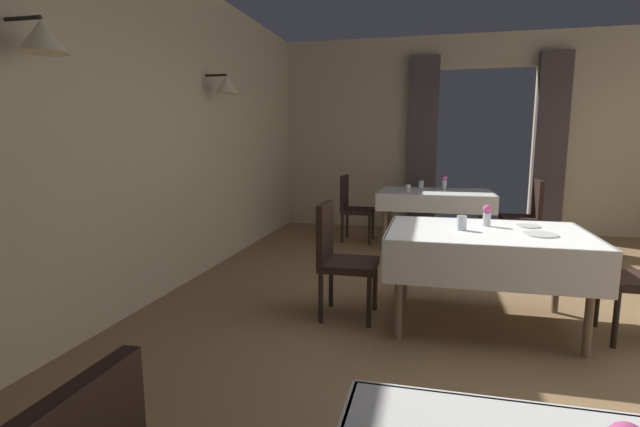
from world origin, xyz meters
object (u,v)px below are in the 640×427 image
object	(u,v)px
chair_far_left	(352,205)
plate_mid_c	(528,226)
dining_table_far	(435,197)
flower_vase_far	(444,182)
chair_far_right	(526,213)
plate_mid_d	(540,234)
dining_table_mid	(486,242)
glass_far_b	(408,188)
glass_far_c	(421,185)
flower_vase_mid	(487,215)
chair_mid_left	(339,254)
glass_mid_b	(462,223)

from	to	relation	value
chair_far_left	plate_mid_c	distance (m)	3.14
dining_table_far	flower_vase_far	xyz separation A→B (m)	(0.12, 0.15, 0.19)
dining_table_far	plate_mid_c	xyz separation A→B (m)	(0.70, -2.47, 0.09)
chair_far_right	plate_mid_d	world-z (taller)	chair_far_right
dining_table_mid	dining_table_far	distance (m)	2.73
chair_far_right	glass_far_b	xyz separation A→B (m)	(-1.48, -0.02, 0.28)
plate_mid_d	glass_far_c	xyz separation A→B (m)	(-0.91, 3.05, 0.05)
chair_far_right	glass_far_b	size ratio (longest dim) A/B	10.13
plate_mid_d	plate_mid_c	bearing A→B (deg)	94.09
glass_far_c	chair_far_left	bearing A→B (deg)	-169.06
plate_mid_d	glass_far_b	size ratio (longest dim) A/B	2.59
flower_vase_mid	glass_far_c	bearing A→B (deg)	101.80
flower_vase_mid	glass_far_b	size ratio (longest dim) A/B	1.86
flower_vase_mid	plate_mid_d	world-z (taller)	flower_vase_mid
chair_mid_left	chair_far_left	bearing A→B (deg)	97.46
dining_table_far	glass_mid_b	xyz separation A→B (m)	(0.18, -2.74, 0.14)
glass_far_b	flower_vase_mid	bearing A→B (deg)	-72.83
dining_table_mid	flower_vase_far	distance (m)	2.87
chair_mid_left	glass_far_c	world-z (taller)	chair_mid_left
plate_mid_d	glass_far_c	world-z (taller)	glass_far_c
plate_mid_c	glass_far_b	world-z (taller)	glass_far_b
flower_vase_far	plate_mid_c	bearing A→B (deg)	-77.54
plate_mid_c	dining_table_far	bearing A→B (deg)	105.75
plate_mid_c	plate_mid_d	size ratio (longest dim) A/B	0.76
dining_table_mid	plate_mid_d	xyz separation A→B (m)	(0.35, -0.10, 0.10)
chair_far_right	flower_vase_mid	size ratio (longest dim) A/B	5.45
glass_far_c	plate_mid_d	bearing A→B (deg)	-73.33
dining_table_mid	flower_vase_mid	bearing A→B (deg)	84.56
glass_far_b	chair_far_left	bearing A→B (deg)	165.52
dining_table_mid	glass_far_b	size ratio (longest dim) A/B	16.07
glass_far_b	dining_table_far	bearing A→B (deg)	20.12
glass_mid_b	glass_far_c	bearing A→B (deg)	97.15
plate_mid_c	plate_mid_d	bearing A→B (deg)	-85.91
chair_far_right	flower_vase_far	world-z (taller)	flower_vase_far
glass_mid_b	dining_table_far	bearing A→B (deg)	93.79
glass_mid_b	plate_mid_c	world-z (taller)	glass_mid_b
glass_mid_b	flower_vase_far	bearing A→B (deg)	91.26
plate_mid_c	flower_vase_far	bearing A→B (deg)	102.46
chair_mid_left	chair_far_right	distance (m)	3.26
chair_far_left	plate_mid_c	xyz separation A→B (m)	(1.83, -2.54, 0.24)
glass_far_b	glass_far_c	bearing A→B (deg)	67.31
flower_vase_mid	plate_mid_d	xyz separation A→B (m)	(0.34, -0.29, -0.09)
chair_mid_left	chair_far_right	world-z (taller)	same
chair_far_right	flower_vase_mid	world-z (taller)	chair_far_right
glass_mid_b	chair_far_left	bearing A→B (deg)	114.99
dining_table_far	glass_far_c	bearing A→B (deg)	127.60
chair_far_right	glass_mid_b	distance (m)	2.81
chair_far_right	plate_mid_d	bearing A→B (deg)	-98.58
chair_mid_left	plate_mid_d	bearing A→B (deg)	-1.21
dining_table_far	plate_mid_d	world-z (taller)	plate_mid_d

